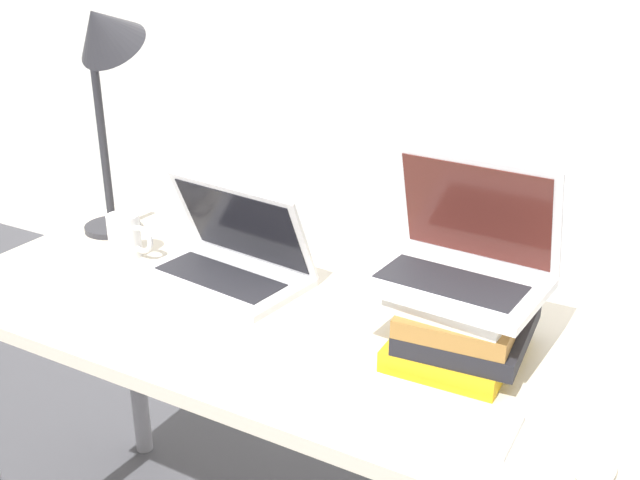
{
  "coord_description": "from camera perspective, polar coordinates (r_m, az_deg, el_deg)",
  "views": [
    {
      "loc": [
        0.64,
        -0.8,
        1.5
      ],
      "look_at": [
        0.01,
        0.32,
        0.95
      ],
      "focal_mm": 42.0,
      "sensor_mm": 36.0,
      "label": 1
    }
  ],
  "objects": [
    {
      "name": "book_stack",
      "position": [
        1.37,
        10.79,
        -6.11
      ],
      "size": [
        0.24,
        0.27,
        0.14
      ],
      "color": "gold",
      "rests_on": "desk"
    },
    {
      "name": "mug",
      "position": [
        1.8,
        -14.57,
        0.32
      ],
      "size": [
        0.12,
        0.08,
        0.1
      ],
      "color": "white",
      "rests_on": "desk"
    },
    {
      "name": "laptop_on_books",
      "position": [
        1.33,
        10.69,
        -1.43
      ],
      "size": [
        0.32,
        0.24,
        0.22
      ],
      "color": "silver",
      "rests_on": "book_stack"
    },
    {
      "name": "mouse",
      "position": [
        1.17,
        20.27,
        -15.74
      ],
      "size": [
        0.06,
        0.11,
        0.03
      ],
      "color": "white",
      "rests_on": "desk"
    },
    {
      "name": "mini_fridge",
      "position": [
        2.35,
        21.26,
        -5.86
      ],
      "size": [
        0.56,
        0.59,
        0.85
      ],
      "color": "white",
      "rests_on": "ground_plane"
    },
    {
      "name": "desk",
      "position": [
        1.52,
        -0.22,
        -9.37
      ],
      "size": [
        1.64,
        0.63,
        0.77
      ],
      "color": "beige",
      "rests_on": "ground_plane"
    },
    {
      "name": "wireless_keyboard",
      "position": [
        1.23,
        8.38,
        -12.88
      ],
      "size": [
        0.27,
        0.12,
        0.01
      ],
      "color": "silver",
      "rests_on": "desk"
    },
    {
      "name": "laptop_left",
      "position": [
        1.65,
        -6.89,
        -1.53
      ],
      "size": [
        0.38,
        0.26,
        0.21
      ],
      "color": "silver",
      "rests_on": "desk"
    },
    {
      "name": "desk_lamp",
      "position": [
        1.8,
        -16.17,
        13.21
      ],
      "size": [
        0.23,
        0.2,
        0.6
      ],
      "color": "#28282D",
      "rests_on": "desk"
    }
  ]
}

